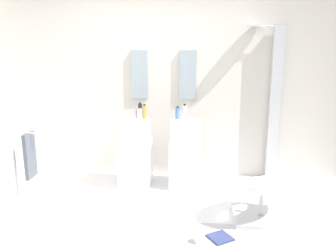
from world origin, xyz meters
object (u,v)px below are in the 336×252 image
towel_rack (28,157)px  soap_bottle_blue (178,113)px  pedestal_sink_left (135,152)px  soap_bottle_black (140,111)px  coffee_mug (199,238)px  shower_column (274,101)px  magazine_navy (220,238)px  soap_bottle_amber (145,112)px  soap_bottle_white (185,111)px  lounge_chair (262,189)px  soap_bottle_clear (140,114)px  pedestal_sink_right (186,154)px

towel_rack → soap_bottle_blue: 1.84m
pedestal_sink_left → soap_bottle_black: soap_bottle_black is taller
coffee_mug → soap_bottle_blue: bearing=101.7°
soap_bottle_blue → shower_column: bearing=14.4°
magazine_navy → soap_bottle_amber: size_ratio=1.06×
towel_rack → soap_bottle_amber: (1.16, 0.85, 0.34)m
pedestal_sink_left → shower_column: 1.94m
soap_bottle_amber → soap_bottle_white: 0.52m
magazine_navy → soap_bottle_blue: bearing=77.3°
pedestal_sink_left → magazine_navy: bearing=-51.0°
pedestal_sink_left → lounge_chair: size_ratio=0.94×
shower_column → coffee_mug: bearing=-118.9°
lounge_chair → soap_bottle_white: soap_bottle_white is taller
towel_rack → magazine_navy: towel_rack is taller
pedestal_sink_left → soap_bottle_clear: size_ratio=5.50×
lounge_chair → soap_bottle_clear: 1.69m
coffee_mug → pedestal_sink_right: bearing=97.6°
coffee_mug → soap_bottle_amber: (-0.71, 1.37, 0.92)m
soap_bottle_white → magazine_navy: bearing=-74.0°
magazine_navy → coffee_mug: 0.22m
shower_column → lounge_chair: size_ratio=1.95×
pedestal_sink_right → shower_column: (1.14, 0.37, 0.64)m
lounge_chair → soap_bottle_white: size_ratio=5.83×
magazine_navy → soap_bottle_clear: bearing=96.0°
soap_bottle_blue → soap_bottle_amber: bearing=-174.7°
towel_rack → shower_column: bearing=23.3°
pedestal_sink_left → pedestal_sink_right: (0.65, 0.00, 0.00)m
pedestal_sink_right → soap_bottle_black: soap_bottle_black is taller
pedestal_sink_right → towel_rack: size_ratio=1.04×
lounge_chair → magazine_navy: 0.70m
soap_bottle_black → soap_bottle_blue: bearing=-5.4°
coffee_mug → soap_bottle_white: (-0.21, 1.50, 0.91)m
coffee_mug → soap_bottle_amber: size_ratio=0.48×
soap_bottle_amber → magazine_navy: bearing=-54.7°
shower_column → towel_rack: shower_column is taller
pedestal_sink_left → soap_bottle_blue: size_ratio=5.99×
lounge_chair → soap_bottle_amber: 1.72m
pedestal_sink_left → soap_bottle_white: 0.83m
towel_rack → soap_bottle_clear: bearing=33.6°
coffee_mug → towel_rack: bearing=164.4°
pedestal_sink_left → towel_rack: size_ratio=1.04×
lounge_chair → soap_bottle_clear: (-1.39, 0.74, 0.62)m
lounge_chair → coffee_mug: bearing=-141.1°
pedestal_sink_right → magazine_navy: size_ratio=4.84×
shower_column → soap_bottle_blue: (-1.25, -0.32, -0.12)m
towel_rack → soap_bottle_blue: soap_bottle_blue is taller
soap_bottle_amber → soap_bottle_black: soap_bottle_black is taller
pedestal_sink_right → soap_bottle_black: size_ratio=4.94×
soap_bottle_white → lounge_chair: bearing=-49.1°
pedestal_sink_right → soap_bottle_amber: 0.75m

